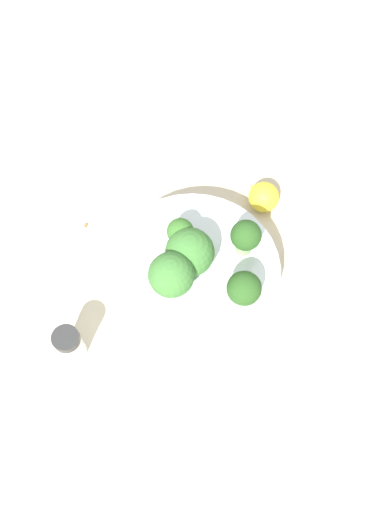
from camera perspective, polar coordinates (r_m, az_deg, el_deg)
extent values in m
plane|color=beige|center=(0.65, 0.00, -3.44)|extent=(3.00, 3.00, 0.00)
cylinder|color=silver|center=(0.63, 0.00, -2.47)|extent=(0.22, 0.22, 0.05)
cylinder|color=#7A9E5B|center=(0.58, 5.81, -4.39)|extent=(0.01, 0.01, 0.02)
sphere|color=#28511E|center=(0.56, 5.98, -3.69)|extent=(0.04, 0.04, 0.04)
cylinder|color=#7A9E5B|center=(0.60, 0.08, -0.33)|extent=(0.03, 0.03, 0.02)
sphere|color=#3D7533|center=(0.58, 0.09, 0.55)|extent=(0.06, 0.06, 0.06)
cylinder|color=#7A9E5B|center=(0.58, -2.29, -3.17)|extent=(0.03, 0.03, 0.03)
sphere|color=#3D7533|center=(0.56, -2.38, -2.16)|extent=(0.05, 0.05, 0.05)
cylinder|color=#8EB770|center=(0.61, 6.08, 1.27)|extent=(0.03, 0.03, 0.03)
sphere|color=#28511E|center=(0.59, 6.27, 2.21)|extent=(0.04, 0.04, 0.04)
cylinder|color=#84AD66|center=(0.61, -1.57, 1.86)|extent=(0.02, 0.02, 0.03)
sphere|color=#386B28|center=(0.59, -1.62, 2.72)|extent=(0.03, 0.03, 0.03)
cylinder|color=silver|center=(0.62, -13.63, -9.93)|extent=(0.03, 0.03, 0.04)
cylinder|color=#2D2D2D|center=(0.59, -14.21, -9.14)|extent=(0.03, 0.03, 0.01)
sphere|color=yellow|center=(0.70, 8.20, 6.69)|extent=(0.04, 0.04, 0.04)
cube|color=tan|center=(0.73, 6.82, 7.97)|extent=(0.01, 0.01, 0.01)
cube|color=olive|center=(0.71, -12.06, 3.51)|extent=(0.01, 0.01, 0.01)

